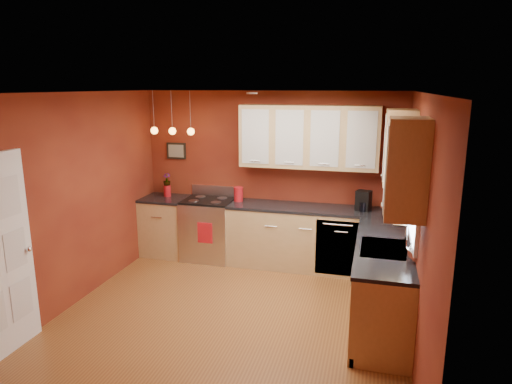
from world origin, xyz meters
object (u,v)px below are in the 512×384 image
(sink, at_px, (384,250))
(red_canister, at_px, (238,194))
(gas_range, at_px, (209,229))
(soap_pump, at_px, (411,252))
(coffee_maker, at_px, (363,201))

(sink, height_order, red_canister, sink)
(gas_range, xyz_separation_m, soap_pump, (2.87, -1.84, 0.56))
(gas_range, bearing_deg, sink, -29.78)
(gas_range, relative_size, coffee_maker, 3.90)
(gas_range, bearing_deg, coffee_maker, 0.40)
(gas_range, xyz_separation_m, sink, (2.62, -1.50, 0.43))
(gas_range, bearing_deg, red_canister, 8.58)
(sink, bearing_deg, soap_pump, -54.16)
(soap_pump, bearing_deg, gas_range, 147.28)
(gas_range, height_order, coffee_maker, coffee_maker)
(soap_pump, bearing_deg, sink, 125.84)
(red_canister, bearing_deg, sink, -36.14)
(coffee_maker, xyz_separation_m, soap_pump, (0.53, -1.86, -0.03))
(sink, bearing_deg, coffee_maker, 100.55)
(coffee_maker, bearing_deg, red_canister, -164.53)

